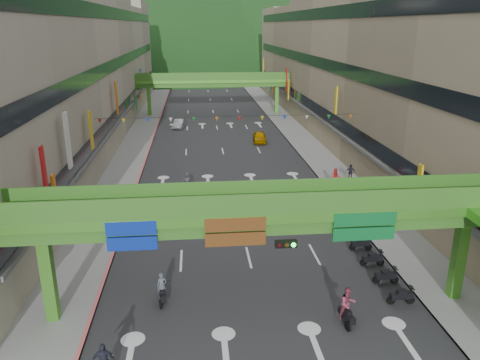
{
  "coord_description": "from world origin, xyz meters",
  "views": [
    {
      "loc": [
        -3.31,
        -15.9,
        14.8
      ],
      "look_at": [
        0.0,
        18.0,
        3.5
      ],
      "focal_mm": 35.0,
      "sensor_mm": 36.0,
      "label": 1
    }
  ],
  "objects_px": {
    "car_silver": "(179,124)",
    "pedestrian_red": "(336,179)",
    "scooter_rider_near": "(162,290)",
    "scooter_rider_mid": "(347,306)",
    "car_yellow": "(260,137)",
    "overpass_near": "(283,226)"
  },
  "relations": [
    {
      "from": "scooter_rider_mid",
      "to": "pedestrian_red",
      "type": "distance_m",
      "value": 21.61
    },
    {
      "from": "car_silver",
      "to": "car_yellow",
      "type": "distance_m",
      "value": 14.88
    },
    {
      "from": "car_silver",
      "to": "scooter_rider_mid",
      "type": "bearing_deg",
      "value": -69.58
    },
    {
      "from": "scooter_rider_mid",
      "to": "car_silver",
      "type": "relative_size",
      "value": 0.53
    },
    {
      "from": "car_yellow",
      "to": "pedestrian_red",
      "type": "xyz_separation_m",
      "value": [
        4.63,
        -19.11,
        0.23
      ]
    },
    {
      "from": "pedestrian_red",
      "to": "scooter_rider_near",
      "type": "bearing_deg",
      "value": -120.67
    },
    {
      "from": "car_silver",
      "to": "pedestrian_red",
      "type": "xyz_separation_m",
      "value": [
        15.51,
        -29.26,
        0.27
      ]
    },
    {
      "from": "overpass_near",
      "to": "car_silver",
      "type": "xyz_separation_m",
      "value": [
        -6.64,
        48.96,
        -4.55
      ]
    },
    {
      "from": "scooter_rider_near",
      "to": "car_silver",
      "type": "relative_size",
      "value": 0.46
    },
    {
      "from": "scooter_rider_mid",
      "to": "car_silver",
      "type": "distance_m",
      "value": 51.11
    },
    {
      "from": "overpass_near",
      "to": "car_silver",
      "type": "height_order",
      "value": "overpass_near"
    },
    {
      "from": "overpass_near",
      "to": "car_yellow",
      "type": "bearing_deg",
      "value": 83.77
    },
    {
      "from": "overpass_near",
      "to": "car_yellow",
      "type": "relative_size",
      "value": 6.8
    },
    {
      "from": "overpass_near",
      "to": "pedestrian_red",
      "type": "relative_size",
      "value": 15.09
    },
    {
      "from": "scooter_rider_mid",
      "to": "car_yellow",
      "type": "relative_size",
      "value": 0.52
    },
    {
      "from": "scooter_rider_mid",
      "to": "car_yellow",
      "type": "bearing_deg",
      "value": 88.61
    },
    {
      "from": "car_silver",
      "to": "pedestrian_red",
      "type": "relative_size",
      "value": 2.15
    },
    {
      "from": "scooter_rider_mid",
      "to": "pedestrian_red",
      "type": "relative_size",
      "value": 1.14
    },
    {
      "from": "scooter_rider_near",
      "to": "car_silver",
      "type": "xyz_separation_m",
      "value": [
        -0.3,
        47.19,
        -0.18
      ]
    },
    {
      "from": "overpass_near",
      "to": "pedestrian_red",
      "type": "height_order",
      "value": "overpass_near"
    },
    {
      "from": "car_silver",
      "to": "car_yellow",
      "type": "height_order",
      "value": "car_yellow"
    },
    {
      "from": "overpass_near",
      "to": "car_silver",
      "type": "distance_m",
      "value": 49.61
    }
  ]
}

